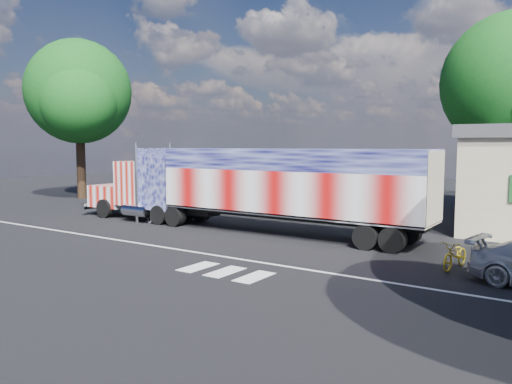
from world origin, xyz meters
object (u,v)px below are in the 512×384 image
Objects in this scene: semi_truck at (245,185)px; woman at (149,207)px; coach_bus at (284,182)px; tree_w_a at (79,92)px; bicycle at (455,255)px.

semi_truck is 11.68× the size of woman.
woman is at bearing -105.85° from coach_bus.
tree_w_a is (-16.38, -4.12, 6.68)m from coach_bus.
coach_bus is 17.92m from bicycle.
tree_w_a is at bearing 167.33° from woman.
coach_bus is 18.16m from tree_w_a.
semi_truck is 1.64× the size of tree_w_a.
tree_w_a is at bearing -165.89° from coach_bus.
woman is at bearing -176.82° from bicycle.
bicycle is 0.15× the size of tree_w_a.
woman is (-5.89, -0.91, -1.38)m from semi_truck.
tree_w_a is (-19.45, 4.91, 6.16)m from semi_truck.
tree_w_a reaches higher than bicycle.
bicycle is (10.65, -2.44, -1.77)m from semi_truck.
bicycle is at bearing -12.89° from semi_truck.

